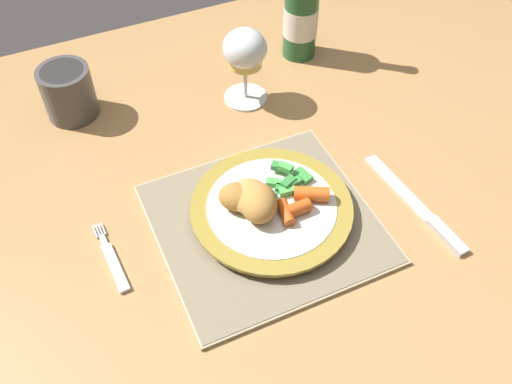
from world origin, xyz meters
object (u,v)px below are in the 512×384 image
fork (113,262)px  bottle (301,10)px  dining_table (269,224)px  dinner_plate (271,209)px  drinking_cup (68,91)px  table_knife (423,211)px  wine_glass (245,53)px

fork → bottle: 0.56m
dining_table → dinner_plate: size_ratio=6.02×
dining_table → drinking_cup: (-0.23, 0.30, 0.13)m
dining_table → table_knife: size_ratio=6.50×
dinner_plate → table_knife: bearing=-22.3°
fork → table_knife: bearing=-13.0°
dinner_plate → bottle: bearing=57.2°
wine_glass → dinner_plate: bearing=-105.8°
fork → bottle: size_ratio=0.46×
fork → dinner_plate: bearing=-4.1°
table_knife → bottle: (0.01, 0.42, 0.09)m
dining_table → dinner_plate: bearing=-113.2°
dinner_plate → wine_glass: (0.07, 0.26, 0.08)m
wine_glass → bottle: (0.14, 0.08, -0.00)m
bottle → drinking_cup: bottle is taller
table_knife → drinking_cup: drinking_cup is taller
dinner_plate → fork: 0.23m
dinner_plate → fork: dinner_plate is taller
dinner_plate → wine_glass: wine_glass is taller
wine_glass → drinking_cup: bearing=163.2°
dining_table → fork: fork is taller
wine_glass → bottle: bearing=28.7°
dinner_plate → wine_glass: bearing=74.2°
dining_table → table_knife: 0.24m
fork → table_knife: size_ratio=0.58×
dining_table → fork: 0.26m
dining_table → dinner_plate: 0.11m
dining_table → table_knife: (0.18, -0.13, 0.08)m
wine_glass → drinking_cup: (-0.28, 0.08, -0.05)m
fork → drinking_cup: 0.33m
dining_table → drinking_cup: drinking_cup is taller
drinking_cup → fork: bearing=-93.7°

